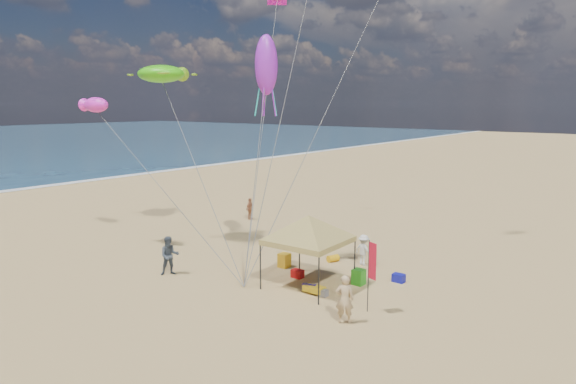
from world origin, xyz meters
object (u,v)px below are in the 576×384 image
at_px(person_near_c, 364,250).
at_px(person_far_a, 250,209).
at_px(cooler_red, 297,274).
at_px(cooler_blue, 399,278).
at_px(beach_cart, 314,289).
at_px(person_near_a, 344,299).
at_px(chair_yellow, 284,260).
at_px(chair_green, 359,277).
at_px(person_near_b, 170,256).
at_px(feather_flag, 371,265).
at_px(canopy_tent, 309,218).

distance_m(person_near_c, person_far_a, 12.16).
xyz_separation_m(cooler_red, cooler_blue, (3.98, 2.36, 0.00)).
relative_size(beach_cart, person_near_a, 0.49).
xyz_separation_m(chair_yellow, beach_cart, (3.22, -2.01, -0.15)).
bearing_deg(person_near_a, beach_cart, -67.29).
xyz_separation_m(cooler_blue, person_far_a, (-13.95, 5.34, 0.57)).
relative_size(chair_green, person_near_b, 0.38).
bearing_deg(person_near_b, beach_cart, -36.77).
bearing_deg(feather_flag, chair_green, 128.32).
xyz_separation_m(cooler_red, beach_cart, (1.76, -1.17, 0.01)).
height_order(beach_cart, person_near_b, person_near_b).
distance_m(cooler_red, person_far_a, 12.60).
relative_size(feather_flag, person_near_b, 1.55).
bearing_deg(chair_yellow, person_near_a, -32.94).
relative_size(person_near_b, person_near_c, 1.19).
bearing_deg(feather_flag, person_near_b, -169.19).
height_order(feather_flag, person_near_b, feather_flag).
height_order(feather_flag, chair_yellow, feather_flag).
height_order(person_near_b, person_near_c, person_near_b).
height_order(canopy_tent, cooler_red, canopy_tent).
relative_size(canopy_tent, person_near_c, 3.88).
xyz_separation_m(cooler_blue, chair_yellow, (-5.43, -1.52, 0.16)).
distance_m(cooler_blue, person_far_a, 14.94).
height_order(feather_flag, person_near_a, feather_flag).
bearing_deg(cooler_red, cooler_blue, 30.63).
distance_m(feather_flag, person_far_a, 17.34).
distance_m(feather_flag, chair_yellow, 6.75).
bearing_deg(person_near_b, feather_flag, -44.00).
distance_m(chair_green, person_near_c, 2.90).
bearing_deg(person_near_c, canopy_tent, 93.87).
bearing_deg(cooler_red, person_far_a, 142.34).
height_order(feather_flag, chair_green, feather_flag).
height_order(chair_yellow, person_near_c, person_near_c).
distance_m(cooler_blue, person_near_a, 5.35).
distance_m(cooler_blue, person_near_b, 10.69).
bearing_deg(person_far_a, chair_yellow, -141.32).
bearing_deg(person_far_a, chair_green, -130.47).
relative_size(cooler_blue, chair_yellow, 0.77).
height_order(canopy_tent, person_near_b, canopy_tent).
distance_m(cooler_red, cooler_blue, 4.62).
bearing_deg(person_near_c, feather_flag, 131.37).
xyz_separation_m(chair_yellow, person_near_a, (5.81, -3.77, 0.57)).
xyz_separation_m(cooler_blue, beach_cart, (-2.21, -3.52, 0.01)).
height_order(chair_green, person_near_a, person_near_a).
relative_size(beach_cart, person_far_a, 0.59).
xyz_separation_m(canopy_tent, feather_flag, (3.59, -0.88, -1.18)).
relative_size(cooler_blue, person_far_a, 0.36).
xyz_separation_m(canopy_tent, person_near_a, (3.28, -2.28, -2.18)).
distance_m(beach_cart, person_far_a, 14.71).
relative_size(chair_yellow, person_far_a, 0.46).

